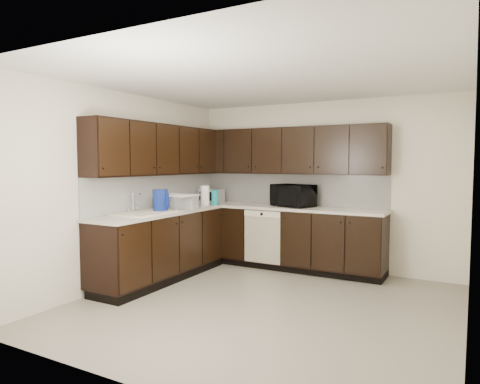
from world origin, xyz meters
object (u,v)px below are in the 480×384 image
Objects in this scene: microwave at (293,196)px; blue_pitcher at (160,201)px; toaster_oven at (211,196)px; storage_bin at (176,202)px; sink at (146,218)px.

microwave reaches higher than blue_pitcher.
toaster_oven is 0.69× the size of storage_bin.
sink is 1.38× the size of microwave.
blue_pitcher is (0.13, -1.46, 0.04)m from toaster_oven.
blue_pitcher is at bearing -112.15° from microwave.
toaster_oven is 1.47m from blue_pitcher.
microwave reaches higher than storage_bin.
microwave is at bearing 42.61° from storage_bin.
microwave reaches higher than toaster_oven.
toaster_oven is (-1.41, -0.04, -0.05)m from microwave.
microwave is 1.41m from toaster_oven.
sink reaches higher than toaster_oven.
blue_pitcher is at bearing -86.43° from toaster_oven.
toaster_oven is at bearing 97.04° from storage_bin.
storage_bin is 0.34m from blue_pitcher.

